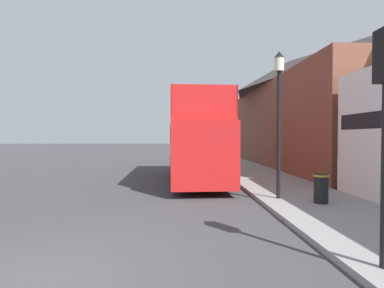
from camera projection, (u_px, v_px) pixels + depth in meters
The scene contains 8 objects.
ground_plane at pixel (152, 163), 25.62m from camera, with size 144.00×144.00×0.00m, color #3D3D3F.
sidewalk at pixel (236, 165), 22.97m from camera, with size 3.55×108.00×0.14m.
brick_terrace_rear at pixel (288, 113), 25.14m from camera, with size 6.00×25.58×8.58m.
tour_bus at pixel (195, 144), 15.54m from camera, with size 2.72×9.62×4.18m.
parked_car_ahead_of_bus at pixel (198, 157), 23.32m from camera, with size 1.94×4.59×1.41m.
lamp_post_nearest at pixel (279, 98), 10.21m from camera, with size 0.35×0.35×5.02m.
lamp_post_second at pixel (234, 119), 18.17m from camera, with size 0.35×0.35×4.60m.
litter_bin at pixel (321, 188), 9.55m from camera, with size 0.48×0.48×0.92m.
Camera 1 is at (2.14, -4.71, 2.26)m, focal length 28.00 mm.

